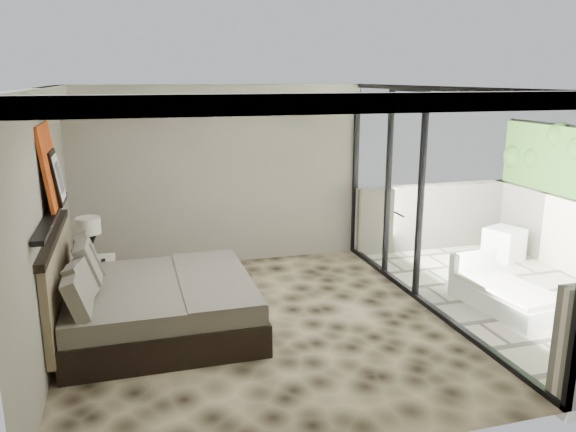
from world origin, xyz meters
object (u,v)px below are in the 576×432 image
object	(u,v)px
nightstand	(95,278)
ottoman	(504,244)
bed	(152,303)
table_lamp	(89,233)
lounger	(504,294)

from	to	relation	value
nightstand	ottoman	bearing A→B (deg)	-14.51
bed	table_lamp	distance (m)	1.61
bed	lounger	size ratio (longest dim) A/B	1.45
lounger	nightstand	bearing A→B (deg)	153.67
nightstand	table_lamp	xyz separation A→B (m)	(-0.03, 0.02, 0.63)
table_lamp	lounger	bearing A→B (deg)	-19.98
bed	nightstand	xyz separation A→B (m)	(-0.68, 1.32, -0.09)
bed	table_lamp	world-z (taller)	bed
bed	ottoman	xyz separation A→B (m)	(5.67, 1.19, -0.10)
table_lamp	ottoman	distance (m)	6.42
bed	nightstand	world-z (taller)	bed
nightstand	ottoman	size ratio (longest dim) A/B	1.05
nightstand	ottoman	world-z (taller)	nightstand
bed	ottoman	distance (m)	5.79
ottoman	lounger	size ratio (longest dim) A/B	0.34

